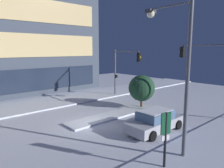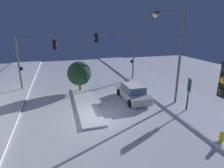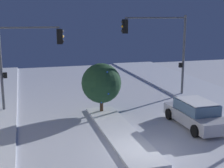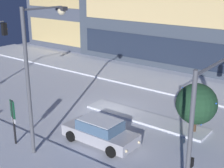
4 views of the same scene
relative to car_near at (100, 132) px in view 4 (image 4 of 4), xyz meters
name	(u,v)px [view 4 (image 4 of 4)]	position (x,y,z in m)	size (l,w,h in m)	color
ground	(108,112)	(-2.53, 3.95, -0.71)	(52.00, 52.00, 0.00)	silver
curb_strip_near	(9,160)	(-2.53, -4.51, -0.64)	(52.00, 5.20, 0.14)	silver
curb_strip_far	(165,82)	(-2.53, 12.42, -0.64)	(52.00, 5.20, 0.14)	silver
median_strip	(144,118)	(0.22, 4.50, -0.64)	(9.00, 1.80, 0.14)	silver
car_near	(100,132)	(0.00, 0.00, 0.00)	(4.66, 2.06, 1.49)	#B7B7C1
traffic_light_corner_near_right	(212,104)	(6.67, -0.75, 3.58)	(0.32, 5.16, 6.20)	#565960
street_lamp_arched	(38,61)	(-1.96, -2.57, 4.45)	(0.56, 2.80, 7.96)	#565960
parking_info_sign	(13,117)	(-3.64, -3.26, 1.07)	(0.55, 0.20, 2.79)	black
decorated_tree_median	(196,104)	(3.86, 4.54, 1.26)	(2.54, 2.53, 3.24)	#473323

